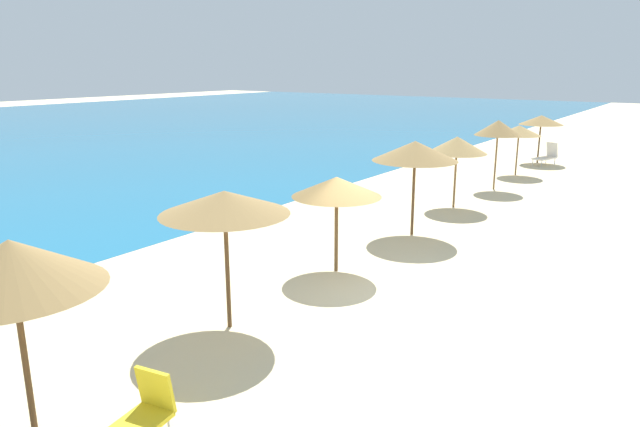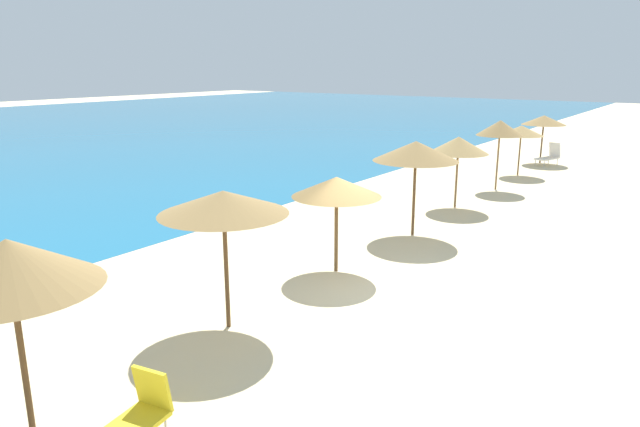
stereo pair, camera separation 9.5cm
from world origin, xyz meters
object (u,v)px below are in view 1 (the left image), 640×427
object	(u,v)px
beach_umbrella_9	(519,131)
beach_umbrella_10	(541,120)
beach_umbrella_4	(225,203)
lounge_chair_0	(133,423)
beach_umbrella_5	(337,187)
beach_umbrella_6	(415,151)
beach_umbrella_7	(457,145)
beach_umbrella_3	(11,265)
lounge_chair_1	(547,156)
beach_umbrella_8	(498,128)

from	to	relation	value
beach_umbrella_9	beach_umbrella_10	bearing A→B (deg)	1.29
beach_umbrella_4	lounge_chair_0	xyz separation A→B (m)	(-3.54, -1.58, -2.16)
beach_umbrella_5	beach_umbrella_6	world-z (taller)	beach_umbrella_6
beach_umbrella_4	beach_umbrella_6	world-z (taller)	beach_umbrella_6
beach_umbrella_7	beach_umbrella_10	size ratio (longest dim) A/B	1.03
beach_umbrella_3	beach_umbrella_6	xyz separation A→B (m)	(12.12, -0.07, 0.08)
beach_umbrella_4	lounge_chair_1	distance (m)	23.90
beach_umbrella_7	beach_umbrella_8	world-z (taller)	beach_umbrella_8
lounge_chair_0	lounge_chair_1	size ratio (longest dim) A/B	0.97
beach_umbrella_4	beach_umbrella_7	xyz separation A→B (m)	(12.15, 0.18, -0.26)
beach_umbrella_6	beach_umbrella_9	world-z (taller)	beach_umbrella_6
beach_umbrella_8	lounge_chair_0	bearing A→B (deg)	-175.39
lounge_chair_0	lounge_chair_1	xyz separation A→B (m)	(27.34, 1.33, 0.09)
beach_umbrella_7	lounge_chair_1	bearing A→B (deg)	-2.09
beach_umbrella_8	beach_umbrella_9	world-z (taller)	beach_umbrella_8
beach_umbrella_4	beach_umbrella_7	distance (m)	12.15
lounge_chair_1	beach_umbrella_6	bearing A→B (deg)	108.45
lounge_chair_0	beach_umbrella_7	bearing A→B (deg)	-93.39
beach_umbrella_8	lounge_chair_0	size ratio (longest dim) A/B	1.90
beach_umbrella_4	lounge_chair_0	world-z (taller)	beach_umbrella_4
lounge_chair_1	beach_umbrella_10	bearing A→B (deg)	-22.88
beach_umbrella_4	beach_umbrella_6	xyz separation A→B (m)	(8.01, -0.13, 0.05)
beach_umbrella_3	lounge_chair_0	size ratio (longest dim) A/B	1.88
beach_umbrella_10	lounge_chair_0	size ratio (longest dim) A/B	1.65
beach_umbrella_3	beach_umbrella_8	world-z (taller)	beach_umbrella_8
beach_umbrella_4	beach_umbrella_8	bearing A→B (deg)	0.04
beach_umbrella_10	beach_umbrella_5	bearing A→B (deg)	-179.15
beach_umbrella_4	beach_umbrella_5	bearing A→B (deg)	0.39
beach_umbrella_8	lounge_chair_1	distance (m)	7.92
beach_umbrella_4	beach_umbrella_9	world-z (taller)	beach_umbrella_4
beach_umbrella_9	lounge_chair_0	bearing A→B (deg)	-175.61
beach_umbrella_5	beach_umbrella_9	xyz separation A→B (m)	(16.06, 0.20, -0.07)
beach_umbrella_4	beach_umbrella_5	xyz separation A→B (m)	(3.95, 0.03, -0.38)
beach_umbrella_9	beach_umbrella_7	bearing A→B (deg)	-179.63
beach_umbrella_8	beach_umbrella_7	bearing A→B (deg)	177.60
beach_umbrella_6	lounge_chair_0	bearing A→B (deg)	-172.86
beach_umbrella_5	lounge_chair_1	world-z (taller)	beach_umbrella_5
beach_umbrella_7	lounge_chair_0	bearing A→B (deg)	-173.61
beach_umbrella_3	beach_umbrella_10	xyz separation A→B (m)	(28.42, 0.39, -0.25)
beach_umbrella_3	beach_umbrella_7	world-z (taller)	beach_umbrella_3
beach_umbrella_7	beach_umbrella_10	bearing A→B (deg)	0.69
beach_umbrella_3	beach_umbrella_6	bearing A→B (deg)	-0.32
beach_umbrella_9	beach_umbrella_8	bearing A→B (deg)	-176.73
beach_umbrella_5	beach_umbrella_9	distance (m)	16.06
beach_umbrella_10	lounge_chair_1	xyz separation A→B (m)	(-0.51, -0.57, -1.79)
beach_umbrella_3	beach_umbrella_5	world-z (taller)	beach_umbrella_3
beach_umbrella_7	beach_umbrella_9	bearing A→B (deg)	0.37
beach_umbrella_7	lounge_chair_0	distance (m)	15.90
beach_umbrella_3	lounge_chair_1	bearing A→B (deg)	-0.37
lounge_chair_0	beach_umbrella_4	bearing A→B (deg)	-75.76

